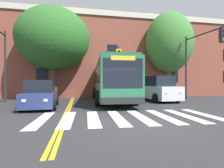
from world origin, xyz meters
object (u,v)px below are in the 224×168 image
traffic_light_near_corner (199,54)px  street_tree_curbside_large (169,42)px  traffic_light_overhead (112,65)px  city_bus (110,80)px  street_tree_curbside_small (54,39)px  car_white_far_lane (157,89)px  car_navy_near_lane (41,95)px

traffic_light_near_corner → street_tree_curbside_large: bearing=93.9°
traffic_light_overhead → street_tree_curbside_large: bearing=26.1°
city_bus → traffic_light_near_corner: bearing=-16.8°
city_bus → street_tree_curbside_small: bearing=157.0°
city_bus → car_white_far_lane: bearing=-14.6°
street_tree_curbside_large → street_tree_curbside_small: 12.07m
car_navy_near_lane → traffic_light_near_corner: bearing=7.3°
car_white_far_lane → traffic_light_overhead: traffic_light_overhead is taller
car_navy_near_lane → traffic_light_overhead: traffic_light_overhead is taller
traffic_light_overhead → street_tree_curbside_small: (-5.05, 3.36, 2.73)m
street_tree_curbside_large → street_tree_curbside_small: street_tree_curbside_large is taller
car_white_far_lane → car_navy_near_lane: bearing=-163.3°
city_bus → street_tree_curbside_large: 8.43m
car_white_far_lane → traffic_light_near_corner: (3.25, -1.14, 3.03)m
traffic_light_overhead → traffic_light_near_corner: bearing=-7.8°
car_white_far_lane → traffic_light_near_corner: traffic_light_near_corner is taller
car_navy_near_lane → street_tree_curbside_small: 7.76m
street_tree_curbside_large → street_tree_curbside_small: bearing=-179.6°
traffic_light_near_corner → city_bus: bearing=163.2°
car_navy_near_lane → traffic_light_near_corner: size_ratio=0.71×
city_bus → car_white_far_lane: 4.20m
car_white_far_lane → street_tree_curbside_small: size_ratio=0.57×
car_white_far_lane → street_tree_curbside_large: street_tree_curbside_large is taller
car_navy_near_lane → street_tree_curbside_small: street_tree_curbside_small is taller
car_navy_near_lane → traffic_light_overhead: (5.01, 2.58, 2.26)m
car_navy_near_lane → street_tree_curbside_small: (-0.04, 5.94, 4.99)m
city_bus → traffic_light_near_corner: (7.25, -2.19, 2.27)m
street_tree_curbside_small → car_white_far_lane: bearing=-19.4°
city_bus → car_navy_near_lane: size_ratio=2.94×
car_white_far_lane → traffic_light_overhead: size_ratio=1.09×
street_tree_curbside_small → traffic_light_near_corner: bearing=-19.4°
car_white_far_lane → street_tree_curbside_large: (2.94, 3.30, 4.97)m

